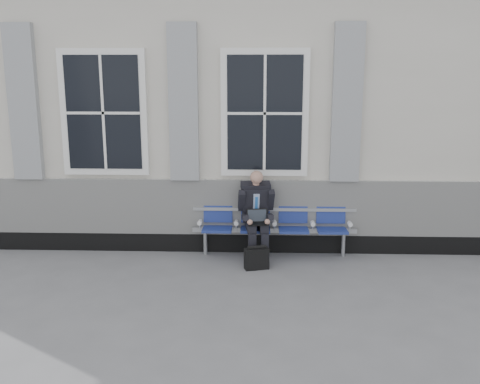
{
  "coord_description": "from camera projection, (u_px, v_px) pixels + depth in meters",
  "views": [
    {
      "loc": [
        0.26,
        -6.84,
        2.87
      ],
      "look_at": [
        -0.01,
        0.9,
        1.13
      ],
      "focal_mm": 40.0,
      "sensor_mm": 36.0,
      "label": 1
    }
  ],
  "objects": [
    {
      "name": "briefcase",
      "position": [
        257.0,
        258.0,
        7.94
      ],
      "size": [
        0.38,
        0.24,
        0.36
      ],
      "color": "black",
      "rests_on": "ground"
    },
    {
      "name": "bench",
      "position": [
        274.0,
        222.0,
        8.46
      ],
      "size": [
        2.6,
        0.47,
        0.91
      ],
      "color": "#9EA0A3",
      "rests_on": "ground"
    },
    {
      "name": "businessman",
      "position": [
        256.0,
        211.0,
        8.3
      ],
      "size": [
        0.58,
        0.78,
        1.4
      ],
      "color": "black",
      "rests_on": "ground"
    },
    {
      "name": "ground",
      "position": [
        238.0,
        287.0,
        7.31
      ],
      "size": [
        70.0,
        70.0,
        0.0
      ],
      "primitive_type": "plane",
      "color": "slate",
      "rests_on": "ground"
    },
    {
      "name": "station_building",
      "position": [
        244.0,
        107.0,
        10.21
      ],
      "size": [
        14.4,
        4.4,
        4.49
      ],
      "color": "beige",
      "rests_on": "ground"
    }
  ]
}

